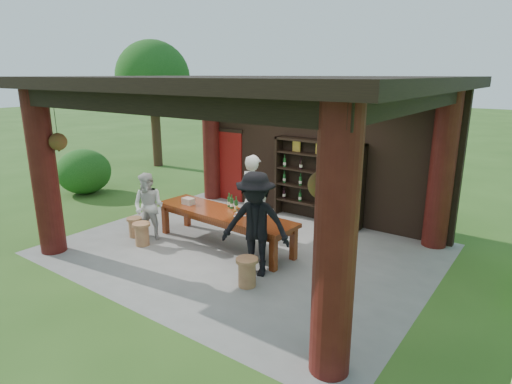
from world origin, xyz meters
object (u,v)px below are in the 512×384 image
Objects in this scene: wine_shelf at (318,181)px; guest_man at (256,224)px; stool_near_right at (247,271)px; guest_woman at (149,207)px; stool_far_left at (135,227)px; napkin_basket at (188,201)px; host at (253,196)px; tasting_table at (224,217)px; stool_near_left at (142,234)px.

guest_man is (0.49, -3.25, -0.06)m from wine_shelf.
guest_man is (-0.15, 0.47, 0.69)m from stool_near_right.
guest_man reaches higher than guest_woman.
wine_shelf is at bearing 50.11° from stool_far_left.
guest_woman is at bearing 170.74° from stool_near_right.
napkin_basket is (-2.33, 0.66, -0.14)m from guest_man.
guest_man is at bearing 1.67° from stool_far_left.
guest_woman is at bearing 19.66° from stool_far_left.
wine_shelf is at bearing 77.71° from guest_man.
host is at bearing 123.65° from stool_near_right.
napkin_basket is at bearing -125.39° from wine_shelf.
stool_far_left is at bearing -141.64° from napkin_basket.
guest_woman is at bearing -127.08° from wine_shelf.
stool_far_left is 0.64m from guest_woman.
stool_near_right is (0.65, -3.71, -0.75)m from wine_shelf.
stool_near_left is at bearing -144.28° from tasting_table.
wine_shelf is at bearing 54.61° from napkin_basket.
tasting_table is at bearing -108.22° from wine_shelf.
stool_near_right is 0.27× the size of host.
napkin_basket is at bearing 38.36° from stool_far_left.
stool_near_left is 0.62m from guest_woman.
stool_near_left is 0.33× the size of guest_woman.
guest_man is at bearing -18.36° from guest_woman.
tasting_table is at bearing 2.51° from napkin_basket.
guest_man is at bearing 6.70° from stool_near_left.
stool_far_left is at bearing 173.85° from stool_near_right.
stool_near_left is 0.26× the size of host.
stool_near_left is at bearing 177.22° from stool_near_right.
host reaches higher than stool_near_left.
stool_near_left is at bearing -23.61° from stool_far_left.
stool_near_right is 3.15m from guest_woman.
stool_near_left is at bearing -122.44° from wine_shelf.
stool_near_left is 1.21m from napkin_basket.
napkin_basket is at bearing 40.23° from host.
guest_man is (2.77, 0.32, 0.70)m from stool_near_left.
wine_shelf is 1.87m from host.
host reaches higher than guest_woman.
tasting_table is at bearing 82.17° from host.
guest_woman is (0.37, 0.13, 0.51)m from stool_far_left.
napkin_basket reaches higher than stool_near_right.
stool_near_left is at bearing 165.75° from guest_man.
stool_near_left is 0.57m from stool_far_left.
stool_far_left is 1.71× the size of napkin_basket.
napkin_basket is at bearing 29.03° from guest_woman.
wine_shelf reaches higher than stool_near_right.
host is at bearing 48.45° from stool_near_left.
tasting_table is 1.80m from stool_near_left.
stool_near_right is 0.27× the size of guest_man.
guest_woman is (-1.77, -1.46, -0.19)m from host.
host reaches higher than napkin_basket.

